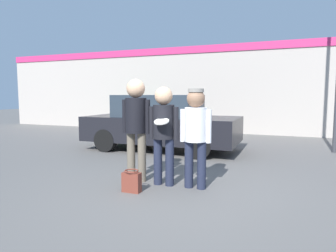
# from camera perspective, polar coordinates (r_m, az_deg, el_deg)

# --- Properties ---
(ground_plane) EXTENTS (56.00, 56.00, 0.00)m
(ground_plane) POSITION_cam_1_polar(r_m,az_deg,el_deg) (5.31, 1.62, -11.21)
(ground_plane) COLOR #5B5956
(storefront_building) EXTENTS (24.00, 0.22, 3.64)m
(storefront_building) POSITION_cam_1_polar(r_m,az_deg,el_deg) (12.57, 13.72, 6.98)
(storefront_building) COLOR #B2A89E
(storefront_building) RESTS_ON ground
(person_left) EXTENTS (0.55, 0.38, 1.85)m
(person_left) POSITION_cam_1_polar(r_m,az_deg,el_deg) (5.40, -6.12, 1.26)
(person_left) COLOR #665B4C
(person_left) RESTS_ON ground
(person_middle_with_frisbee) EXTENTS (0.54, 0.56, 1.70)m
(person_middle_with_frisbee) POSITION_cam_1_polar(r_m,az_deg,el_deg) (5.13, -0.83, -0.15)
(person_middle_with_frisbee) COLOR #1E2338
(person_middle_with_frisbee) RESTS_ON ground
(person_right) EXTENTS (0.54, 0.37, 1.67)m
(person_right) POSITION_cam_1_polar(r_m,az_deg,el_deg) (4.97, 5.27, -0.54)
(person_right) COLOR #1E2338
(person_right) RESTS_ON ground
(parked_car_near) EXTENTS (4.32, 1.95, 1.57)m
(parked_car_near) POSITION_cam_1_polar(r_m,az_deg,el_deg) (8.58, -1.30, 0.62)
(parked_car_near) COLOR black
(parked_car_near) RESTS_ON ground
(shrub) EXTENTS (1.42, 1.42, 1.42)m
(shrub) POSITION_cam_1_polar(r_m,az_deg,el_deg) (13.17, -7.00, 2.09)
(shrub) COLOR #387A3D
(shrub) RESTS_ON ground
(handbag) EXTENTS (0.30, 0.23, 0.36)m
(handbag) POSITION_cam_1_polar(r_m,az_deg,el_deg) (4.94, -6.94, -10.44)
(handbag) COLOR brown
(handbag) RESTS_ON ground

